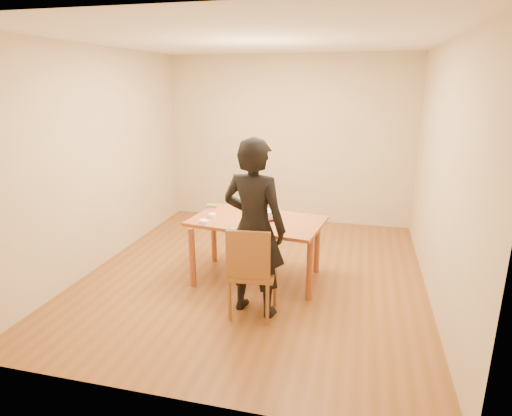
% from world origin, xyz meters
% --- Properties ---
extents(room_shell, '(4.00, 4.50, 2.70)m').
position_xyz_m(room_shell, '(0.00, 0.34, 1.35)').
color(room_shell, brown).
rests_on(room_shell, ground).
extents(dining_table, '(1.59, 1.08, 0.04)m').
position_xyz_m(dining_table, '(0.06, -0.13, 0.73)').
color(dining_table, brown).
rests_on(dining_table, floor).
extents(dining_chair, '(0.48, 0.48, 0.04)m').
position_xyz_m(dining_chair, '(0.21, -0.90, 0.45)').
color(dining_chair, brown).
rests_on(dining_chair, floor).
extents(cake_plate, '(0.28, 0.28, 0.02)m').
position_xyz_m(cake_plate, '(0.15, -0.08, 0.76)').
color(cake_plate, '#CA0D3B').
rests_on(cake_plate, dining_table).
extents(cake, '(0.21, 0.21, 0.07)m').
position_xyz_m(cake, '(0.15, -0.08, 0.80)').
color(cake, white).
rests_on(cake, cake_plate).
extents(frosting_dome, '(0.21, 0.21, 0.03)m').
position_xyz_m(frosting_dome, '(0.15, -0.08, 0.85)').
color(frosting_dome, white).
rests_on(frosting_dome, cake).
extents(frosting_tub, '(0.09, 0.09, 0.08)m').
position_xyz_m(frosting_tub, '(0.03, -0.56, 0.79)').
color(frosting_tub, white).
rests_on(frosting_tub, dining_table).
extents(frosting_lid, '(0.09, 0.09, 0.01)m').
position_xyz_m(frosting_lid, '(-0.11, -0.54, 0.75)').
color(frosting_lid, '#1A4DAF').
rests_on(frosting_lid, dining_table).
extents(frosting_dollop, '(0.04, 0.04, 0.02)m').
position_xyz_m(frosting_dollop, '(-0.11, -0.54, 0.76)').
color(frosting_dollop, white).
rests_on(frosting_dollop, frosting_lid).
extents(ramekin_green, '(0.08, 0.08, 0.04)m').
position_xyz_m(ramekin_green, '(-0.47, -0.43, 0.77)').
color(ramekin_green, white).
rests_on(ramekin_green, dining_table).
extents(ramekin_yellow, '(0.09, 0.09, 0.04)m').
position_xyz_m(ramekin_yellow, '(-0.47, -0.18, 0.77)').
color(ramekin_yellow, white).
rests_on(ramekin_yellow, dining_table).
extents(ramekin_multi, '(0.08, 0.08, 0.04)m').
position_xyz_m(ramekin_multi, '(-0.50, -0.40, 0.77)').
color(ramekin_multi, white).
rests_on(ramekin_multi, dining_table).
extents(candy_box_pink, '(0.13, 0.08, 0.02)m').
position_xyz_m(candy_box_pink, '(-0.62, 0.21, 0.76)').
color(candy_box_pink, '#EB3772').
rests_on(candy_box_pink, dining_table).
extents(candy_box_green, '(0.12, 0.06, 0.02)m').
position_xyz_m(candy_box_green, '(-0.62, 0.21, 0.78)').
color(candy_box_green, '#1B9725').
rests_on(candy_box_green, candy_box_pink).
extents(spatula, '(0.11, 0.11, 0.01)m').
position_xyz_m(spatula, '(-0.05, -0.58, 0.75)').
color(spatula, black).
rests_on(spatula, dining_table).
extents(person, '(0.73, 0.56, 1.80)m').
position_xyz_m(person, '(0.21, -0.86, 0.90)').
color(person, black).
rests_on(person, floor).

